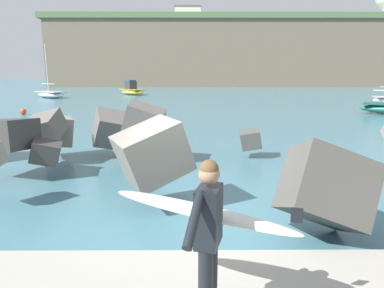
{
  "coord_description": "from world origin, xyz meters",
  "views": [
    {
      "loc": [
        0.09,
        -6.64,
        2.82
      ],
      "look_at": [
        0.14,
        0.5,
        1.4
      ],
      "focal_mm": 32.88,
      "sensor_mm": 36.0,
      "label": 1
    }
  ],
  "objects_px": {
    "surfer_with_board": "(208,227)",
    "station_building_west": "(255,23)",
    "boat_near_left": "(132,90)",
    "boat_near_right": "(50,94)",
    "station_building_central": "(188,15)",
    "mooring_buoy_inner": "(23,112)"
  },
  "relations": [
    {
      "from": "surfer_with_board",
      "to": "station_building_west",
      "type": "bearing_deg",
      "value": 79.74
    },
    {
      "from": "boat_near_left",
      "to": "station_building_west",
      "type": "xyz_separation_m",
      "value": [
        27.2,
        58.95,
        17.01
      ]
    },
    {
      "from": "boat_near_right",
      "to": "station_building_central",
      "type": "distance_m",
      "value": 56.37
    },
    {
      "from": "boat_near_left",
      "to": "mooring_buoy_inner",
      "type": "height_order",
      "value": "boat_near_left"
    },
    {
      "from": "mooring_buoy_inner",
      "to": "station_building_central",
      "type": "relative_size",
      "value": 0.07
    },
    {
      "from": "boat_near_right",
      "to": "station_building_west",
      "type": "relative_size",
      "value": 0.76
    },
    {
      "from": "boat_near_left",
      "to": "boat_near_right",
      "type": "height_order",
      "value": "boat_near_right"
    },
    {
      "from": "surfer_with_board",
      "to": "boat_near_right",
      "type": "distance_m",
      "value": 42.73
    },
    {
      "from": "surfer_with_board",
      "to": "boat_near_left",
      "type": "height_order",
      "value": "surfer_with_board"
    },
    {
      "from": "mooring_buoy_inner",
      "to": "station_building_central",
      "type": "xyz_separation_m",
      "value": [
        11.35,
        68.95,
        17.33
      ]
    },
    {
      "from": "boat_near_left",
      "to": "station_building_west",
      "type": "distance_m",
      "value": 67.11
    },
    {
      "from": "boat_near_right",
      "to": "mooring_buoy_inner",
      "type": "relative_size",
      "value": 14.29
    },
    {
      "from": "station_building_west",
      "to": "boat_near_right",
      "type": "bearing_deg",
      "value": -118.7
    },
    {
      "from": "surfer_with_board",
      "to": "boat_near_right",
      "type": "height_order",
      "value": "boat_near_right"
    },
    {
      "from": "boat_near_left",
      "to": "mooring_buoy_inner",
      "type": "relative_size",
      "value": 11.66
    },
    {
      "from": "station_building_west",
      "to": "boat_near_left",
      "type": "bearing_deg",
      "value": -114.77
    },
    {
      "from": "mooring_buoy_inner",
      "to": "station_building_west",
      "type": "height_order",
      "value": "station_building_west"
    },
    {
      "from": "station_building_central",
      "to": "boat_near_right",
      "type": "bearing_deg",
      "value": -107.68
    },
    {
      "from": "boat_near_left",
      "to": "boat_near_right",
      "type": "distance_m",
      "value": 10.96
    },
    {
      "from": "surfer_with_board",
      "to": "station_building_west",
      "type": "xyz_separation_m",
      "value": [
        18.98,
        104.82,
        16.35
      ]
    },
    {
      "from": "station_building_west",
      "to": "station_building_central",
      "type": "height_order",
      "value": "station_building_west"
    },
    {
      "from": "station_building_west",
      "to": "station_building_central",
      "type": "relative_size",
      "value": 1.23
    }
  ]
}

